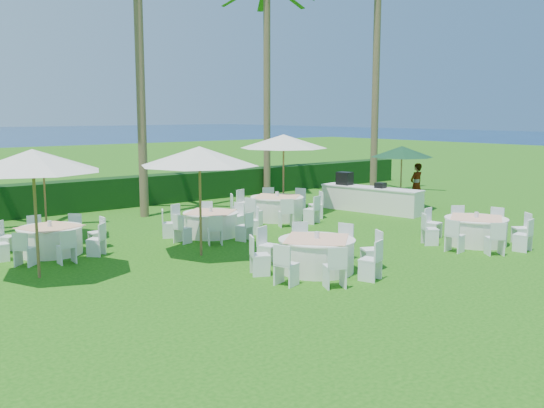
{
  "coord_description": "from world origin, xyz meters",
  "views": [
    {
      "loc": [
        -9.58,
        -10.75,
        3.76
      ],
      "look_at": [
        0.7,
        2.0,
        1.3
      ],
      "focal_mm": 40.0,
      "sensor_mm": 36.0,
      "label": 1
    }
  ],
  "objects_px": {
    "umbrella_b": "(199,156)",
    "umbrella_d": "(284,141)",
    "staff_person": "(416,185)",
    "umbrella_c": "(43,165)",
    "umbrella_a": "(33,161)",
    "umbrella_green": "(402,152)",
    "banquet_table_f": "(277,207)",
    "banquet_table_b": "(317,254)",
    "banquet_table_c": "(476,230)",
    "banquet_table_e": "(211,223)",
    "banquet_table_d": "(50,240)",
    "buffet_table": "(370,198)"
  },
  "relations": [
    {
      "from": "banquet_table_c",
      "to": "banquet_table_d",
      "type": "bearing_deg",
      "value": 147.2
    },
    {
      "from": "banquet_table_d",
      "to": "umbrella_c",
      "type": "relative_size",
      "value": 1.1
    },
    {
      "from": "umbrella_a",
      "to": "umbrella_green",
      "type": "bearing_deg",
      "value": 4.8
    },
    {
      "from": "umbrella_b",
      "to": "staff_person",
      "type": "xyz_separation_m",
      "value": [
        11.53,
        1.9,
        -1.77
      ]
    },
    {
      "from": "banquet_table_f",
      "to": "umbrella_b",
      "type": "distance_m",
      "value": 6.31
    },
    {
      "from": "banquet_table_d",
      "to": "umbrella_c",
      "type": "xyz_separation_m",
      "value": [
        0.51,
        1.8,
        1.87
      ]
    },
    {
      "from": "banquet_table_e",
      "to": "buffet_table",
      "type": "distance_m",
      "value": 7.35
    },
    {
      "from": "banquet_table_f",
      "to": "umbrella_green",
      "type": "height_order",
      "value": "umbrella_green"
    },
    {
      "from": "umbrella_b",
      "to": "staff_person",
      "type": "distance_m",
      "value": 11.82
    },
    {
      "from": "umbrella_b",
      "to": "umbrella_d",
      "type": "distance_m",
      "value": 7.49
    },
    {
      "from": "banquet_table_e",
      "to": "buffet_table",
      "type": "relative_size",
      "value": 0.71
    },
    {
      "from": "banquet_table_c",
      "to": "umbrella_c",
      "type": "xyz_separation_m",
      "value": [
        -9.52,
        8.27,
        1.85
      ]
    },
    {
      "from": "banquet_table_d",
      "to": "banquet_table_f",
      "type": "height_order",
      "value": "banquet_table_f"
    },
    {
      "from": "banquet_table_e",
      "to": "umbrella_a",
      "type": "relative_size",
      "value": 0.96
    },
    {
      "from": "umbrella_d",
      "to": "buffet_table",
      "type": "xyz_separation_m",
      "value": [
        2.71,
        -1.96,
        -2.2
      ]
    },
    {
      "from": "banquet_table_d",
      "to": "banquet_table_f",
      "type": "relative_size",
      "value": 0.91
    },
    {
      "from": "banquet_table_d",
      "to": "banquet_table_f",
      "type": "distance_m",
      "value": 8.17
    },
    {
      "from": "umbrella_b",
      "to": "umbrella_d",
      "type": "height_order",
      "value": "umbrella_d"
    },
    {
      "from": "banquet_table_f",
      "to": "umbrella_b",
      "type": "relative_size",
      "value": 1.04
    },
    {
      "from": "umbrella_c",
      "to": "buffet_table",
      "type": "relative_size",
      "value": 0.65
    },
    {
      "from": "buffet_table",
      "to": "staff_person",
      "type": "relative_size",
      "value": 2.39
    },
    {
      "from": "umbrella_b",
      "to": "umbrella_green",
      "type": "height_order",
      "value": "umbrella_b"
    },
    {
      "from": "banquet_table_f",
      "to": "staff_person",
      "type": "distance_m",
      "value": 6.55
    },
    {
      "from": "umbrella_a",
      "to": "staff_person",
      "type": "xyz_separation_m",
      "value": [
        15.63,
        1.45,
        -1.83
      ]
    },
    {
      "from": "umbrella_green",
      "to": "buffet_table",
      "type": "bearing_deg",
      "value": 159.5
    },
    {
      "from": "umbrella_d",
      "to": "umbrella_green",
      "type": "bearing_deg",
      "value": -31.5
    },
    {
      "from": "staff_person",
      "to": "banquet_table_c",
      "type": "bearing_deg",
      "value": 51.21
    },
    {
      "from": "staff_person",
      "to": "umbrella_c",
      "type": "bearing_deg",
      "value": -10.36
    },
    {
      "from": "umbrella_green",
      "to": "umbrella_c",
      "type": "bearing_deg",
      "value": 167.61
    },
    {
      "from": "banquet_table_c",
      "to": "umbrella_b",
      "type": "relative_size",
      "value": 0.99
    },
    {
      "from": "banquet_table_b",
      "to": "umbrella_green",
      "type": "bearing_deg",
      "value": 28.19
    },
    {
      "from": "banquet_table_b",
      "to": "umbrella_d",
      "type": "height_order",
      "value": "umbrella_d"
    },
    {
      "from": "buffet_table",
      "to": "umbrella_c",
      "type": "bearing_deg",
      "value": 168.52
    },
    {
      "from": "banquet_table_b",
      "to": "umbrella_b",
      "type": "xyz_separation_m",
      "value": [
        -1.26,
        3.16,
        2.23
      ]
    },
    {
      "from": "banquet_table_e",
      "to": "banquet_table_b",
      "type": "bearing_deg",
      "value": -94.16
    },
    {
      "from": "umbrella_b",
      "to": "umbrella_c",
      "type": "xyz_separation_m",
      "value": [
        -2.57,
        4.47,
        -0.39
      ]
    },
    {
      "from": "buffet_table",
      "to": "banquet_table_b",
      "type": "bearing_deg",
      "value": -145.67
    },
    {
      "from": "banquet_table_e",
      "to": "umbrella_a",
      "type": "bearing_deg",
      "value": -164.62
    },
    {
      "from": "banquet_table_b",
      "to": "buffet_table",
      "type": "bearing_deg",
      "value": 34.33
    },
    {
      "from": "banquet_table_f",
      "to": "buffet_table",
      "type": "distance_m",
      "value": 4.01
    },
    {
      "from": "banquet_table_c",
      "to": "banquet_table_d",
      "type": "height_order",
      "value": "banquet_table_c"
    },
    {
      "from": "staff_person",
      "to": "umbrella_b",
      "type": "bearing_deg",
      "value": 9.34
    },
    {
      "from": "banquet_table_d",
      "to": "umbrella_c",
      "type": "distance_m",
      "value": 2.65
    },
    {
      "from": "banquet_table_c",
      "to": "umbrella_a",
      "type": "height_order",
      "value": "umbrella_a"
    },
    {
      "from": "buffet_table",
      "to": "staff_person",
      "type": "height_order",
      "value": "staff_person"
    },
    {
      "from": "umbrella_d",
      "to": "banquet_table_e",
      "type": "bearing_deg",
      "value": -156.17
    },
    {
      "from": "umbrella_a",
      "to": "umbrella_c",
      "type": "height_order",
      "value": "umbrella_a"
    },
    {
      "from": "banquet_table_e",
      "to": "buffet_table",
      "type": "xyz_separation_m",
      "value": [
        7.35,
        0.09,
        0.11
      ]
    },
    {
      "from": "umbrella_b",
      "to": "buffet_table",
      "type": "bearing_deg",
      "value": 13.29
    },
    {
      "from": "umbrella_b",
      "to": "staff_person",
      "type": "bearing_deg",
      "value": 9.37
    }
  ]
}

